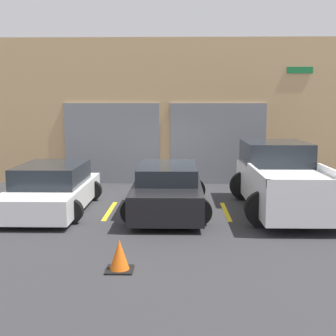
{
  "coord_description": "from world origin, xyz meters",
  "views": [
    {
      "loc": [
        0.28,
        -13.66,
        2.84
      ],
      "look_at": [
        0.0,
        -0.95,
        1.1
      ],
      "focal_mm": 50.0,
      "sensor_mm": 36.0,
      "label": 1
    }
  ],
  "objects": [
    {
      "name": "ground_plane",
      "position": [
        0.0,
        0.0,
        0.0
      ],
      "size": [
        28.0,
        28.0,
        0.0
      ],
      "primitive_type": "plane",
      "color": "#2D2D30"
    },
    {
      "name": "shophouse_building",
      "position": [
        -0.01,
        3.29,
        2.54
      ],
      "size": [
        16.35,
        0.68,
        5.15
      ],
      "color": "tan",
      "rests_on": "ground"
    },
    {
      "name": "pickup_truck",
      "position": [
        3.1,
        -1.15,
        0.83
      ],
      "size": [
        2.56,
        5.07,
        1.76
      ],
      "color": "white",
      "rests_on": "ground"
    },
    {
      "name": "sedan_white",
      "position": [
        -3.1,
        -1.41,
        0.58
      ],
      "size": [
        2.23,
        4.39,
        1.25
      ],
      "color": "white",
      "rests_on": "ground"
    },
    {
      "name": "sedan_side",
      "position": [
        0.0,
        -1.42,
        0.6
      ],
      "size": [
        2.17,
        4.61,
        1.24
      ],
      "color": "black",
      "rests_on": "ground"
    },
    {
      "name": "parking_stripe_left",
      "position": [
        -1.55,
        -1.45,
        0.0
      ],
      "size": [
        0.12,
        2.2,
        0.01
      ],
      "primitive_type": "cube",
      "color": "gold",
      "rests_on": "ground"
    },
    {
      "name": "parking_stripe_centre",
      "position": [
        1.55,
        -1.45,
        0.0
      ],
      "size": [
        0.12,
        2.2,
        0.01
      ],
      "primitive_type": "cube",
      "color": "gold",
      "rests_on": "ground"
    },
    {
      "name": "traffic_cone",
      "position": [
        -0.72,
        -5.95,
        0.25
      ],
      "size": [
        0.47,
        0.47,
        0.55
      ],
      "color": "black",
      "rests_on": "ground"
    }
  ]
}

